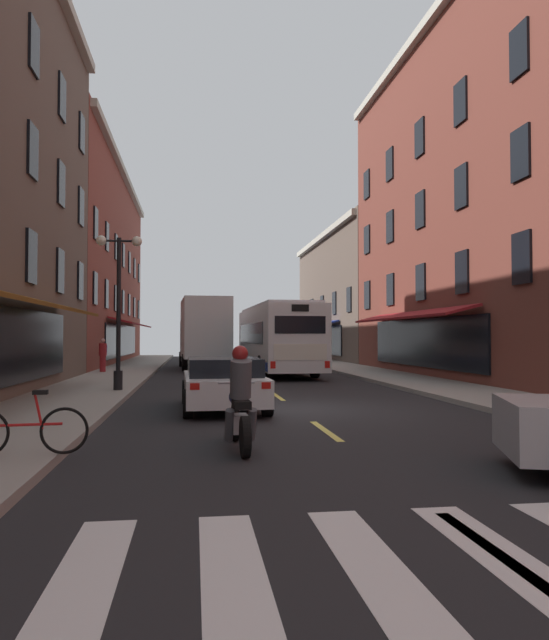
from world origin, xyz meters
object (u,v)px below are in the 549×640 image
(motorcycle_rider, at_px, (240,405))
(bicycle_near, at_px, (25,430))
(box_truck, at_px, (204,333))
(transit_bus, at_px, (277,338))
(sedan_mid, at_px, (223,383))
(street_lamp_twin, at_px, (119,304))
(pedestrian_near, at_px, (103,354))
(sedan_far, at_px, (202,351))

(motorcycle_rider, relative_size, bicycle_near, 1.21)
(box_truck, distance_m, motorcycle_rider, 23.39)
(transit_bus, height_order, sedan_mid, transit_bus)
(transit_bus, distance_m, box_truck, 5.62)
(bicycle_near, distance_m, street_lamp_twin, 10.51)
(box_truck, height_order, bicycle_near, box_truck)
(pedestrian_near, bearing_deg, box_truck, -134.96)
(transit_bus, relative_size, bicycle_near, 6.55)
(sedan_mid, distance_m, pedestrian_near, 15.10)
(box_truck, relative_size, bicycle_near, 4.79)
(box_truck, distance_m, bicycle_near, 24.38)
(transit_bus, distance_m, sedan_mid, 14.28)
(sedan_far, bearing_deg, bicycle_near, -94.69)
(bicycle_near, xyz_separation_m, street_lamp_twin, (-0.02, 10.25, 2.33))
(motorcycle_rider, relative_size, pedestrian_near, 1.31)
(motorcycle_rider, height_order, bicycle_near, motorcycle_rider)
(transit_bus, relative_size, box_truck, 1.37)
(transit_bus, xyz_separation_m, sedan_far, (-3.42, 15.84, -1.00))
(bicycle_near, bearing_deg, pedestrian_near, 95.59)
(sedan_mid, xyz_separation_m, pedestrian_near, (-5.03, 14.24, 0.31))
(sedan_mid, distance_m, sedan_far, 29.70)
(sedan_mid, xyz_separation_m, motorcycle_rider, (0.01, -5.09, 0.04))
(transit_bus, xyz_separation_m, box_truck, (-3.49, 4.40, 0.27))
(pedestrian_near, xyz_separation_m, street_lamp_twin, (1.95, -9.89, 1.86))
(bicycle_near, bearing_deg, sedan_far, 85.31)
(transit_bus, height_order, pedestrian_near, transit_bus)
(sedan_mid, bearing_deg, transit_bus, 76.65)
(sedan_far, xyz_separation_m, motorcycle_rider, (0.15, -34.79, -0.02))
(box_truck, height_order, sedan_mid, box_truck)
(motorcycle_rider, xyz_separation_m, bicycle_near, (-3.07, -0.81, -0.21))
(box_truck, relative_size, sedan_far, 1.91)
(sedan_mid, height_order, pedestrian_near, pedestrian_near)
(bicycle_near, bearing_deg, transit_bus, 72.20)
(transit_bus, relative_size, sedan_far, 2.61)
(street_lamp_twin, bearing_deg, bicycle_near, -89.89)
(transit_bus, height_order, motorcycle_rider, transit_bus)
(box_truck, xyz_separation_m, sedan_far, (0.07, 11.44, -1.26))
(box_truck, height_order, motorcycle_rider, box_truck)
(motorcycle_rider, distance_m, pedestrian_near, 19.98)
(sedan_far, bearing_deg, street_lamp_twin, -96.62)
(sedan_far, relative_size, bicycle_near, 2.51)
(street_lamp_twin, bearing_deg, transit_bus, 56.21)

